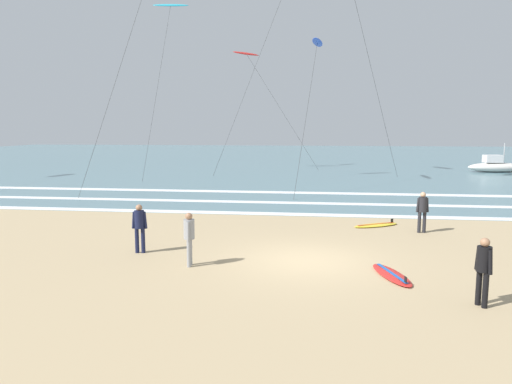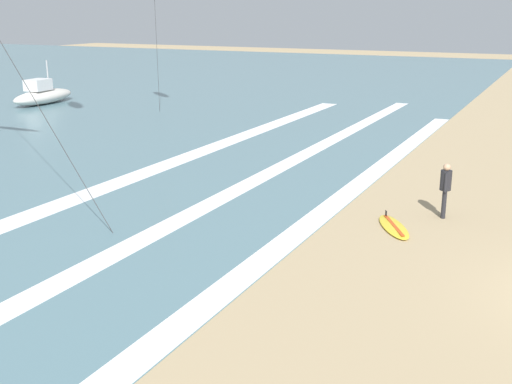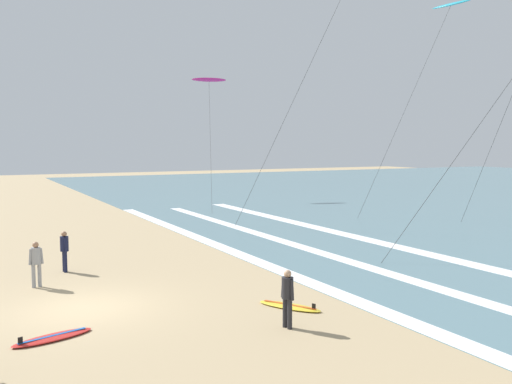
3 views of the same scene
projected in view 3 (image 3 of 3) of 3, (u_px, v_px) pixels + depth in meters
ground_plane at (85, 308)px, 17.09m from camera, size 160.00×160.00×0.00m
wave_foam_shoreline at (283, 272)px, 21.92m from camera, size 46.74×0.76×0.01m
wave_foam_mid_break at (404, 278)px, 20.86m from camera, size 51.11×0.77×0.01m
wave_foam_outer_break at (450, 259)px, 24.27m from camera, size 50.07×0.98×0.01m
surfer_mid_group at (287, 293)px, 15.19m from camera, size 0.52×0.32×1.60m
surfer_left_far at (64, 248)px, 21.87m from camera, size 0.51×0.32×1.60m
surfer_left_near at (36, 260)px, 19.53m from camera, size 0.32×0.51×1.60m
surfboard_near_water at (53, 337)px, 14.40m from camera, size 1.17×2.18×0.25m
surfboard_foreground_flat at (290, 306)px, 17.17m from camera, size 2.12×1.57×0.25m
kite_magenta_low_near at (209, 80)px, 51.81m from camera, size 12.41×6.37×11.08m
kite_cyan_distant_low at (451, 6)px, 40.01m from camera, size 3.28×8.55×15.09m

